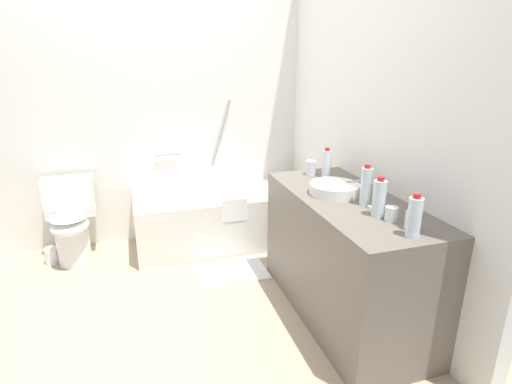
# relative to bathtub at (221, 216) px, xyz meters

# --- Properties ---
(ground_plane) EXTENTS (3.92, 3.92, 0.00)m
(ground_plane) POSITION_rel_bathtub_xyz_m (-0.62, -0.86, -0.27)
(ground_plane) COLOR tan
(wall_back_tiled) EXTENTS (3.32, 0.10, 2.58)m
(wall_back_tiled) POSITION_rel_bathtub_xyz_m (-0.62, 0.37, 1.03)
(wall_back_tiled) COLOR white
(wall_back_tiled) RESTS_ON ground_plane
(wall_right_mirror) EXTENTS (0.10, 2.76, 2.58)m
(wall_right_mirror) POSITION_rel_bathtub_xyz_m (0.89, -0.86, 1.03)
(wall_right_mirror) COLOR white
(wall_right_mirror) RESTS_ON ground_plane
(bathtub) EXTENTS (1.52, 0.65, 1.29)m
(bathtub) POSITION_rel_bathtub_xyz_m (0.00, 0.00, 0.00)
(bathtub) COLOR silver
(bathtub) RESTS_ON ground_plane
(toilet) EXTENTS (0.40, 0.50, 0.71)m
(toilet) POSITION_rel_bathtub_xyz_m (-1.27, 0.05, 0.09)
(toilet) COLOR white
(toilet) RESTS_ON ground_plane
(vanity_counter) EXTENTS (0.59, 1.39, 0.82)m
(vanity_counter) POSITION_rel_bathtub_xyz_m (0.54, -1.30, 0.15)
(vanity_counter) COLOR #6B6056
(vanity_counter) RESTS_ON ground_plane
(sink_basin) EXTENTS (0.32, 0.32, 0.07)m
(sink_basin) POSITION_rel_bathtub_xyz_m (0.49, -1.19, 0.59)
(sink_basin) COLOR white
(sink_basin) RESTS_ON vanity_counter
(sink_faucet) EXTENTS (0.13, 0.15, 0.08)m
(sink_faucet) POSITION_rel_bathtub_xyz_m (0.68, -1.19, 0.59)
(sink_faucet) COLOR silver
(sink_faucet) RESTS_ON vanity_counter
(water_bottle_0) EXTENTS (0.07, 0.07, 0.22)m
(water_bottle_0) POSITION_rel_bathtub_xyz_m (0.55, -1.89, 0.66)
(water_bottle_0) COLOR silver
(water_bottle_0) RESTS_ON vanity_counter
(water_bottle_1) EXTENTS (0.06, 0.06, 0.25)m
(water_bottle_1) POSITION_rel_bathtub_xyz_m (0.57, -1.43, 0.67)
(water_bottle_1) COLOR silver
(water_bottle_1) RESTS_ON vanity_counter
(water_bottle_2) EXTENTS (0.07, 0.07, 0.22)m
(water_bottle_2) POSITION_rel_bathtub_xyz_m (0.55, -1.60, 0.66)
(water_bottle_2) COLOR silver
(water_bottle_2) RESTS_ON vanity_counter
(water_bottle_3) EXTENTS (0.06, 0.06, 0.24)m
(water_bottle_3) POSITION_rel_bathtub_xyz_m (0.57, -0.93, 0.67)
(water_bottle_3) COLOR silver
(water_bottle_3) RESTS_ON vanity_counter
(drinking_glass_0) EXTENTS (0.07, 0.07, 0.08)m
(drinking_glass_0) POSITION_rel_bathtub_xyz_m (0.58, -1.68, 0.60)
(drinking_glass_0) COLOR white
(drinking_glass_0) RESTS_ON vanity_counter
(drinking_glass_1) EXTENTS (0.08, 0.08, 0.10)m
(drinking_glass_1) POSITION_rel_bathtub_xyz_m (0.54, -0.73, 0.61)
(drinking_glass_1) COLOR white
(drinking_glass_1) RESTS_ON vanity_counter
(drinking_glass_2) EXTENTS (0.07, 0.07, 0.09)m
(drinking_glass_2) POSITION_rel_bathtub_xyz_m (0.61, -1.81, 0.60)
(drinking_glass_2) COLOR white
(drinking_glass_2) RESTS_ON vanity_counter
(soap_dish) EXTENTS (0.09, 0.06, 0.02)m
(soap_dish) POSITION_rel_bathtub_xyz_m (0.60, -1.52, 0.57)
(soap_dish) COLOR white
(soap_dish) RESTS_ON vanity_counter
(bath_mat) EXTENTS (0.57, 0.40, 0.01)m
(bath_mat) POSITION_rel_bathtub_xyz_m (-0.05, -0.56, -0.26)
(bath_mat) COLOR white
(bath_mat) RESTS_ON ground_plane
(toilet_paper_roll) EXTENTS (0.11, 0.11, 0.14)m
(toilet_paper_roll) POSITION_rel_bathtub_xyz_m (-1.46, 0.04, -0.20)
(toilet_paper_roll) COLOR white
(toilet_paper_roll) RESTS_ON ground_plane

